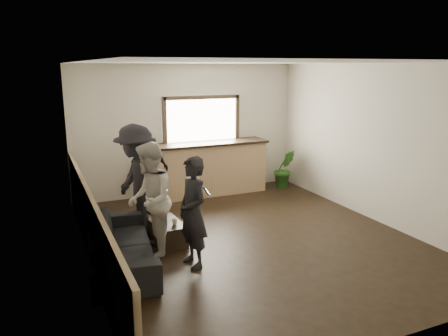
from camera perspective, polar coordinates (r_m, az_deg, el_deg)
name	(u,v)px	position (r m, az deg, el deg)	size (l,w,h in m)	color
ground	(250,239)	(7.22, 3.40, -9.20)	(5.00, 6.00, 0.01)	black
room_shell	(207,154)	(6.50, -2.23, 1.84)	(5.01, 6.01, 2.80)	silver
bar_counter	(206,165)	(9.50, -2.32, 0.36)	(2.70, 0.68, 2.13)	tan
sofa	(121,244)	(6.37, -13.27, -9.60)	(2.16, 0.84, 0.63)	black
coffee_table	(167,232)	(7.04, -7.51, -8.33)	(0.44, 0.79, 0.35)	black
cup_a	(155,218)	(7.03, -9.04, -6.48)	(0.12, 0.12, 0.10)	silver
cup_b	(175,222)	(6.84, -6.48, -6.98)	(0.10, 0.10, 0.09)	silver
potted_plant	(284,169)	(10.11, 7.89, -0.12)	(0.49, 0.39, 0.89)	#2D6623
person_a	(193,212)	(6.04, -4.08, -5.81)	(0.49, 0.62, 1.56)	black
person_b	(150,200)	(6.43, -9.69, -4.17)	(0.85, 0.97, 1.69)	beige
person_c	(137,183)	(7.09, -11.30, -1.87)	(0.86, 1.29, 1.87)	black
person_d	(148,173)	(8.14, -9.89, -0.69)	(1.04, 0.80, 1.64)	black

